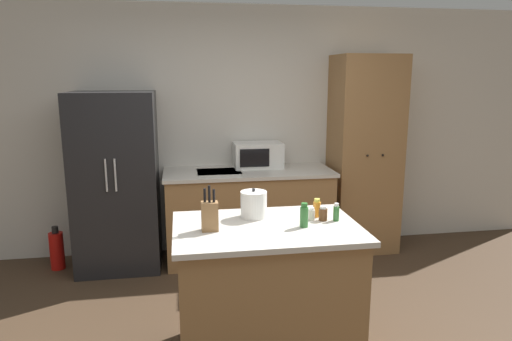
{
  "coord_description": "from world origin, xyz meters",
  "views": [
    {
      "loc": [
        -0.57,
        -2.53,
        1.88
      ],
      "look_at": [
        0.08,
        1.4,
        1.05
      ],
      "focal_mm": 32.0,
      "sensor_mm": 36.0,
      "label": 1
    }
  ],
  "objects_px": {
    "spice_bottle_short_red": "(323,214)",
    "microwave": "(258,155)",
    "spice_bottle_pale_salt": "(312,214)",
    "spice_bottle_tall_dark": "(317,208)",
    "knife_block": "(210,215)",
    "fire_extinguisher": "(57,250)",
    "spice_bottle_green_herb": "(304,216)",
    "kettle": "(254,204)",
    "refrigerator": "(117,182)",
    "pantry_cabinet": "(364,155)",
    "spice_bottle_amber_oil": "(336,213)"
  },
  "relations": [
    {
      "from": "spice_bottle_tall_dark",
      "to": "knife_block",
      "type": "bearing_deg",
      "value": -167.44
    },
    {
      "from": "microwave",
      "to": "pantry_cabinet",
      "type": "bearing_deg",
      "value": -4.13
    },
    {
      "from": "spice_bottle_short_red",
      "to": "knife_block",
      "type": "bearing_deg",
      "value": -174.09
    },
    {
      "from": "microwave",
      "to": "spice_bottle_short_red",
      "type": "bearing_deg",
      "value": -86.21
    },
    {
      "from": "refrigerator",
      "to": "spice_bottle_tall_dark",
      "type": "height_order",
      "value": "refrigerator"
    },
    {
      "from": "refrigerator",
      "to": "spice_bottle_tall_dark",
      "type": "bearing_deg",
      "value": -46.64
    },
    {
      "from": "fire_extinguisher",
      "to": "kettle",
      "type": "bearing_deg",
      "value": -42.54
    },
    {
      "from": "spice_bottle_green_herb",
      "to": "kettle",
      "type": "distance_m",
      "value": 0.38
    },
    {
      "from": "pantry_cabinet",
      "to": "spice_bottle_green_herb",
      "type": "bearing_deg",
      "value": -122.18
    },
    {
      "from": "refrigerator",
      "to": "microwave",
      "type": "bearing_deg",
      "value": 6.07
    },
    {
      "from": "spice_bottle_green_herb",
      "to": "spice_bottle_pale_salt",
      "type": "height_order",
      "value": "spice_bottle_green_herb"
    },
    {
      "from": "knife_block",
      "to": "fire_extinguisher",
      "type": "relative_size",
      "value": 0.66
    },
    {
      "from": "spice_bottle_pale_salt",
      "to": "kettle",
      "type": "distance_m",
      "value": 0.4
    },
    {
      "from": "refrigerator",
      "to": "pantry_cabinet",
      "type": "bearing_deg",
      "value": 1.53
    },
    {
      "from": "refrigerator",
      "to": "spice_bottle_short_red",
      "type": "xyz_separation_m",
      "value": [
        1.55,
        -1.71,
        0.11
      ]
    },
    {
      "from": "knife_block",
      "to": "spice_bottle_green_herb",
      "type": "bearing_deg",
      "value": -2.73
    },
    {
      "from": "refrigerator",
      "to": "spice_bottle_pale_salt",
      "type": "xyz_separation_m",
      "value": [
        1.47,
        -1.69,
        0.11
      ]
    },
    {
      "from": "spice_bottle_tall_dark",
      "to": "spice_bottle_short_red",
      "type": "height_order",
      "value": "spice_bottle_tall_dark"
    },
    {
      "from": "spice_bottle_tall_dark",
      "to": "spice_bottle_pale_salt",
      "type": "relative_size",
      "value": 1.47
    },
    {
      "from": "kettle",
      "to": "spice_bottle_short_red",
      "type": "bearing_deg",
      "value": -18.13
    },
    {
      "from": "knife_block",
      "to": "fire_extinguisher",
      "type": "distance_m",
      "value": 2.43
    },
    {
      "from": "microwave",
      "to": "fire_extinguisher",
      "type": "height_order",
      "value": "microwave"
    },
    {
      "from": "fire_extinguisher",
      "to": "refrigerator",
      "type": "bearing_deg",
      "value": -1.32
    },
    {
      "from": "kettle",
      "to": "fire_extinguisher",
      "type": "distance_m",
      "value": 2.47
    },
    {
      "from": "pantry_cabinet",
      "to": "spice_bottle_tall_dark",
      "type": "distance_m",
      "value": 1.98
    },
    {
      "from": "spice_bottle_green_herb",
      "to": "kettle",
      "type": "bearing_deg",
      "value": 138.39
    },
    {
      "from": "spice_bottle_amber_oil",
      "to": "kettle",
      "type": "bearing_deg",
      "value": 162.7
    },
    {
      "from": "microwave",
      "to": "spice_bottle_pale_salt",
      "type": "relative_size",
      "value": 5.85
    },
    {
      "from": "spice_bottle_green_herb",
      "to": "microwave",
      "type": "bearing_deg",
      "value": 88.92
    },
    {
      "from": "spice_bottle_pale_salt",
      "to": "knife_block",
      "type": "bearing_deg",
      "value": -171.81
    },
    {
      "from": "spice_bottle_pale_salt",
      "to": "fire_extinguisher",
      "type": "xyz_separation_m",
      "value": [
        -2.09,
        1.7,
        -0.78
      ]
    },
    {
      "from": "spice_bottle_green_herb",
      "to": "refrigerator",
      "type": "bearing_deg",
      "value": 127.41
    },
    {
      "from": "spice_bottle_green_herb",
      "to": "spice_bottle_short_red",
      "type": "bearing_deg",
      "value": 33.66
    },
    {
      "from": "microwave",
      "to": "knife_block",
      "type": "height_order",
      "value": "knife_block"
    },
    {
      "from": "refrigerator",
      "to": "microwave",
      "type": "height_order",
      "value": "refrigerator"
    },
    {
      "from": "spice_bottle_short_red",
      "to": "microwave",
      "type": "bearing_deg",
      "value": 93.79
    },
    {
      "from": "kettle",
      "to": "spice_bottle_amber_oil",
      "type": "bearing_deg",
      "value": -17.3
    },
    {
      "from": "microwave",
      "to": "spice_bottle_pale_salt",
      "type": "height_order",
      "value": "microwave"
    },
    {
      "from": "pantry_cabinet",
      "to": "spice_bottle_pale_salt",
      "type": "height_order",
      "value": "pantry_cabinet"
    },
    {
      "from": "microwave",
      "to": "spice_bottle_short_red",
      "type": "height_order",
      "value": "microwave"
    },
    {
      "from": "microwave",
      "to": "spice_bottle_green_herb",
      "type": "distance_m",
      "value": 1.97
    },
    {
      "from": "spice_bottle_short_red",
      "to": "spice_bottle_pale_salt",
      "type": "bearing_deg",
      "value": 164.19
    },
    {
      "from": "microwave",
      "to": "kettle",
      "type": "xyz_separation_m",
      "value": [
        -0.32,
        -1.71,
        -0.04
      ]
    },
    {
      "from": "spice_bottle_amber_oil",
      "to": "knife_block",
      "type": "bearing_deg",
      "value": -175.98
    },
    {
      "from": "knife_block",
      "to": "refrigerator",
      "type": "bearing_deg",
      "value": 113.9
    },
    {
      "from": "spice_bottle_pale_salt",
      "to": "kettle",
      "type": "xyz_separation_m",
      "value": [
        -0.37,
        0.12,
        0.05
      ]
    },
    {
      "from": "microwave",
      "to": "spice_bottle_amber_oil",
      "type": "relative_size",
      "value": 4.17
    },
    {
      "from": "spice_bottle_tall_dark",
      "to": "kettle",
      "type": "height_order",
      "value": "kettle"
    },
    {
      "from": "pantry_cabinet",
      "to": "spice_bottle_amber_oil",
      "type": "height_order",
      "value": "pantry_cabinet"
    },
    {
      "from": "spice_bottle_amber_oil",
      "to": "spice_bottle_green_herb",
      "type": "bearing_deg",
      "value": -160.32
    }
  ]
}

